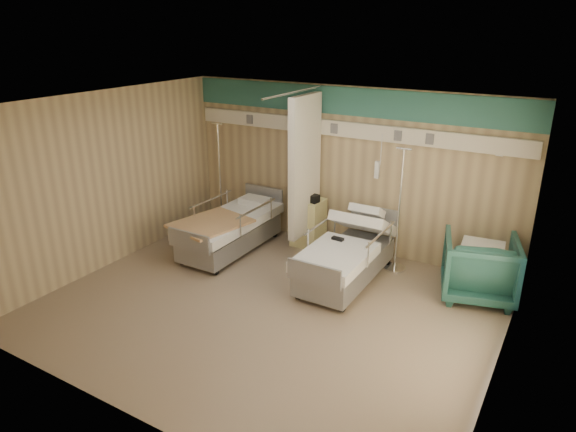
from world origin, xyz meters
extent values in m
cube|color=#88725E|center=(0.00, 0.00, 0.00)|extent=(6.00, 5.00, 0.00)
cube|color=tan|center=(0.00, 2.50, 1.40)|extent=(6.00, 0.04, 2.80)
cube|color=tan|center=(0.00, -2.50, 1.40)|extent=(6.00, 0.04, 2.80)
cube|color=tan|center=(-3.00, 0.00, 1.40)|extent=(0.04, 5.00, 2.80)
cube|color=tan|center=(3.00, 0.00, 1.40)|extent=(0.04, 5.00, 2.80)
cube|color=white|center=(0.00, 0.00, 2.80)|extent=(6.00, 5.00, 0.04)
cube|color=#31746B|center=(0.00, 2.48, 2.55)|extent=(6.00, 0.04, 0.45)
cube|color=white|center=(0.00, 2.45, 2.10)|extent=(5.88, 0.08, 0.25)
cylinder|color=silver|center=(-0.50, 1.60, 2.76)|extent=(0.03, 1.80, 0.03)
cube|color=silver|center=(-0.50, 1.95, 1.51)|extent=(0.12, 0.90, 2.35)
cube|color=#F0E796|center=(-0.55, 2.20, 0.42)|extent=(0.50, 0.48, 0.85)
imported|color=#21534B|center=(2.45, 1.81, 0.47)|extent=(1.23, 1.25, 0.93)
cube|color=silver|center=(2.45, 1.82, 0.96)|extent=(0.63, 0.57, 0.07)
cylinder|color=silver|center=(1.12, 2.06, 0.01)|extent=(0.36, 0.36, 0.03)
cylinder|color=silver|center=(1.12, 2.06, 0.99)|extent=(0.03, 0.03, 1.99)
cylinder|color=silver|center=(1.12, 2.06, 1.99)|extent=(0.24, 0.03, 0.03)
cylinder|color=silver|center=(-2.38, 2.07, 0.02)|extent=(0.36, 0.36, 0.03)
cylinder|color=silver|center=(-2.38, 2.07, 1.01)|extent=(0.03, 0.03, 2.03)
cylinder|color=silver|center=(-2.38, 2.07, 2.03)|extent=(0.24, 0.03, 0.03)
cube|color=black|center=(0.43, 1.32, 0.65)|extent=(0.19, 0.10, 0.04)
cube|color=tan|center=(-1.65, 0.84, 0.65)|extent=(1.17, 1.35, 0.04)
cube|color=black|center=(-0.45, 2.13, 0.92)|extent=(0.27, 0.20, 0.13)
cylinder|color=white|center=(-0.71, 2.27, 0.91)|extent=(0.12, 0.12, 0.13)
camera|label=1|loc=(3.45, -5.27, 3.76)|focal=32.00mm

